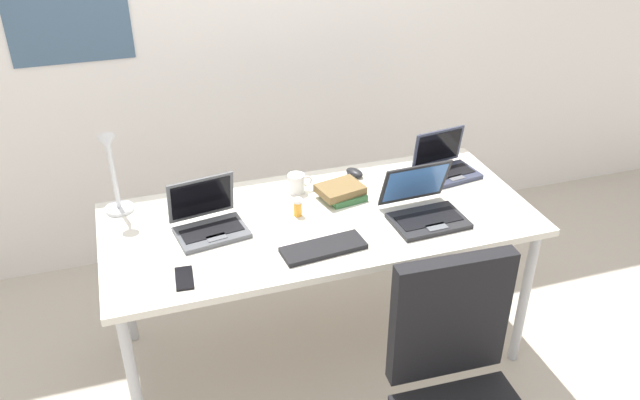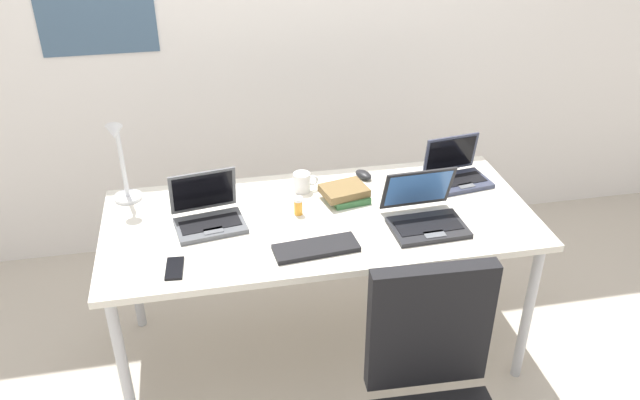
% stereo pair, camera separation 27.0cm
% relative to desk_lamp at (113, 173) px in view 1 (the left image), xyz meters
% --- Properties ---
extents(ground_plane, '(12.00, 12.00, 0.00)m').
position_rel_desk_lamp_xyz_m(ground_plane, '(0.80, -0.28, -0.94)').
color(ground_plane, '#B7AD9E').
extents(wall_back, '(6.00, 0.13, 2.60)m').
position_rel_desk_lamp_xyz_m(wall_back, '(0.80, 0.82, 0.36)').
color(wall_back, silver).
rests_on(wall_back, ground_plane).
extents(desk, '(1.80, 0.80, 0.74)m').
position_rel_desk_lamp_xyz_m(desk, '(0.80, -0.28, -0.25)').
color(desk, silver).
rests_on(desk, ground_plane).
extents(desk_lamp, '(0.12, 0.18, 0.40)m').
position_rel_desk_lamp_xyz_m(desk_lamp, '(0.00, 0.00, 0.00)').
color(desk_lamp, silver).
rests_on(desk_lamp, desk).
extents(laptop_center, '(0.31, 0.26, 0.21)m').
position_rel_desk_lamp_xyz_m(laptop_center, '(0.34, -0.24, -0.15)').
color(laptop_center, '#515459').
rests_on(laptop_center, desk).
extents(laptop_far_corner, '(0.31, 0.29, 0.22)m').
position_rel_desk_lamp_xyz_m(laptop_far_corner, '(1.21, -0.42, -0.15)').
color(laptop_far_corner, '#232326').
rests_on(laptop_far_corner, desk).
extents(laptop_back_right, '(0.29, 0.24, 0.20)m').
position_rel_desk_lamp_xyz_m(laptop_back_right, '(1.48, -0.09, -0.16)').
color(laptop_back_right, '#33384C').
rests_on(laptop_back_right, desk).
extents(external_keyboard, '(0.34, 0.15, 0.02)m').
position_rel_desk_lamp_xyz_m(external_keyboard, '(0.74, -0.52, -0.19)').
color(external_keyboard, black).
rests_on(external_keyboard, desk).
extents(computer_mouse, '(0.09, 0.11, 0.03)m').
position_rel_desk_lamp_xyz_m(computer_mouse, '(1.06, 0.02, -0.18)').
color(computer_mouse, black).
rests_on(computer_mouse, desk).
extents(cell_phone, '(0.07, 0.14, 0.01)m').
position_rel_desk_lamp_xyz_m(cell_phone, '(0.20, -0.54, -0.19)').
color(cell_phone, black).
rests_on(cell_phone, desk).
extents(pill_bottle, '(0.04, 0.04, 0.08)m').
position_rel_desk_lamp_xyz_m(pill_bottle, '(0.71, -0.24, -0.16)').
color(pill_bottle, gold).
rests_on(pill_bottle, desk).
extents(book_stack, '(0.22, 0.18, 0.06)m').
position_rel_desk_lamp_xyz_m(book_stack, '(0.94, -0.16, -0.16)').
color(book_stack, '#336638').
rests_on(book_stack, desk).
extents(coffee_mug, '(0.11, 0.08, 0.09)m').
position_rel_desk_lamp_xyz_m(coffee_mug, '(0.76, -0.05, -0.15)').
color(coffee_mug, white).
rests_on(coffee_mug, desk).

